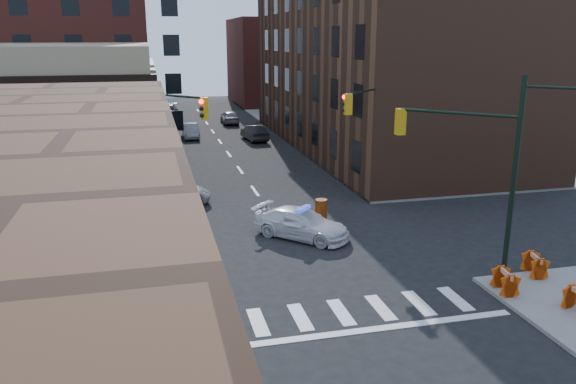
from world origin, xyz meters
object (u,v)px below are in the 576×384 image
police_car (301,224)px  parked_car_enear (254,133)px  barricade_nw_a (147,209)px  parked_car_wnear (171,147)px  pickup (166,194)px  pedestrian_b (58,202)px  pedestrian_a (124,200)px  parked_car_wfar (190,131)px  barrel_road (321,210)px  barrel_bank (175,203)px  barricade_se_a (535,265)px

police_car → parked_car_enear: parked_car_enear is taller
barricade_nw_a → parked_car_wnear: bearing=69.1°
pickup → pedestrian_b: pedestrian_b is taller
parked_car_wnear → pedestrian_a: (-3.08, -16.91, 0.38)m
barricade_nw_a → parked_car_wfar: bearing=66.1°
parked_car_wnear → barrel_road: size_ratio=3.43×
parked_car_enear → barrel_bank: parked_car_enear is taller
police_car → pedestrian_a: bearing=103.8°
barrel_bank → parked_car_enear: bearing=68.4°
parked_car_enear → barrel_road: bearing=81.2°
parked_car_wfar → barricade_se_a: bearing=-74.2°
pickup → barrel_road: (7.89, -4.72, -0.14)m
parked_car_enear → barrel_bank: (-8.39, -21.16, -0.23)m
pickup → parked_car_wnear: bearing=-12.5°
barricade_se_a → barricade_nw_a: barricade_nw_a is taller
parked_car_wnear → barricade_se_a: (13.19, -28.81, -0.09)m
police_car → barrel_bank: (-5.77, 5.66, -0.20)m
parked_car_enear → barricade_nw_a: 24.24m
pickup → barricade_nw_a: (-1.10, -2.37, -0.11)m
police_car → pedestrian_a: (-8.42, 4.98, 0.35)m
parked_car_wnear → barrel_road: 20.79m
parked_car_wnear → barricade_se_a: 31.69m
parked_car_wnear → parked_car_enear: (7.95, 4.93, 0.06)m
parked_car_enear → pedestrian_b: 25.52m
parked_car_wnear → barricade_se_a: bearing=-64.4°
police_car → parked_car_wnear: 22.53m
pickup → pedestrian_b: size_ratio=3.06×
police_car → barricade_se_a: bearing=-86.9°
parked_car_wfar → pickup: bearing=-98.6°
parked_car_wnear → parked_car_enear: size_ratio=0.88×
parked_car_wnear → barrel_road: parked_car_wnear is taller
parked_car_wnear → pedestrian_b: pedestrian_b is taller
pickup → pedestrian_a: (-2.24, -2.07, 0.33)m
parked_car_wnear → barrel_bank: bearing=-90.6°
police_car → barricade_se_a: police_car is taller
parked_car_wnear → pedestrian_a: 17.19m
pedestrian_a → parked_car_enear: bearing=61.8°
parked_car_enear → pedestrian_a: (-11.03, -21.84, 0.32)m
pickup → pedestrian_a: pedestrian_a is taller
pedestrian_b → police_car: bearing=-29.0°
police_car → pedestrian_b: size_ratio=2.87×
pickup → barrel_road: bearing=-130.1°
police_car → barrel_road: 2.89m
barrel_bank → barricade_se_a: size_ratio=0.88×
pedestrian_a → barrel_bank: 2.79m
pedestrian_b → barricade_nw_a: pedestrian_b is taller
barricade_se_a → pedestrian_b: bearing=69.4°
barrel_road → pickup: bearing=149.1°
pickup → pedestrian_b: bearing=93.2°
barrel_road → barricade_nw_a: size_ratio=0.95×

